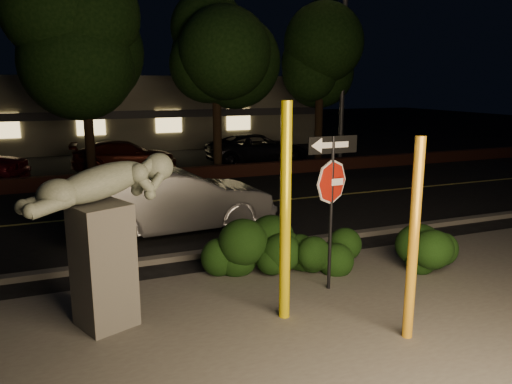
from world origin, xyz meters
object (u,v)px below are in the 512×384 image
Objects in this scene: sculpture at (103,226)px; streetlight at (340,19)px; yellow_pole_left at (285,214)px; yellow_pole_right at (413,241)px; parked_car_darkred at (125,156)px; silver_sedan at (174,201)px; signpost at (332,182)px; parked_car_dark at (258,149)px.

streetlight reaches higher than sculpture.
yellow_pole_left reaches higher than yellow_pole_right.
streetlight is at bearing 25.32° from sculpture.
yellow_pole_right is at bearing -168.66° from parked_car_darkred.
parked_car_darkred is (0.03, 9.56, -0.18)m from silver_sedan.
yellow_pole_left is 0.70× the size of silver_sedan.
yellow_pole_left reaches higher than silver_sedan.
sculpture is at bearing 176.12° from parked_car_darkred.
parked_car_darkred is at bearing 96.92° from yellow_pole_right.
yellow_pole_left is 1.15× the size of yellow_pole_right.
parked_car_darkred is at bearing 92.13° from yellow_pole_left.
sculpture is 0.24× the size of streetlight.
signpost is 15.40m from streetlight.
yellow_pole_right is at bearing -85.19° from signpost.
yellow_pole_left is 2.70m from sculpture.
sculpture is at bearing 151.89° from parked_car_dark.
silver_sedan is 1.13× the size of parked_car_darkred.
silver_sedan is at bearing 149.42° from parked_car_dark.
streetlight is (8.79, 13.35, 4.68)m from yellow_pole_left.
parked_car_dark is (-3.34, 1.21, -5.71)m from streetlight.
yellow_pole_left is 16.65m from streetlight.
sculpture is 0.53× the size of silver_sedan.
sculpture reaches higher than parked_car_darkred.
parked_car_dark is (4.25, 13.86, -1.30)m from signpost.
parked_car_dark is (8.03, 13.77, -0.91)m from sculpture.
signpost is (-0.19, 1.94, 0.49)m from yellow_pole_right.
yellow_pole_left is 0.32× the size of streetlight.
yellow_pole_left is at bearing -39.46° from sculpture.
streetlight is 11.06m from parked_car_darkred.
parked_car_darkred is at bearing 90.37° from parked_car_dark.
yellow_pole_right reaches higher than sculpture.
streetlight reaches higher than parked_car_darkred.
parked_car_dark is at bearing -87.37° from parked_car_darkred.
parked_car_dark is at bearing 72.23° from signpost.
signpost is at bearing 95.55° from yellow_pole_right.
sculpture is 17.61m from streetlight.
yellow_pole_right reaches higher than silver_sedan.
sculpture is at bearing 177.88° from signpost.
signpost is 0.26× the size of streetlight.
yellow_pole_left is 1.88m from yellow_pole_right.
sculpture is (-2.58, 0.79, -0.12)m from yellow_pole_left.
sculpture is 14.13m from parked_car_darkred.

